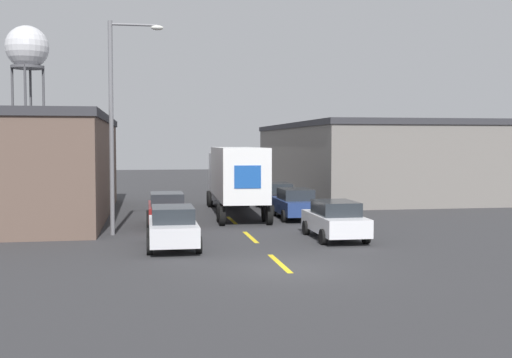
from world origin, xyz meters
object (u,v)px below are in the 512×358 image
Objects in this scene: water_tower at (27,50)px; parked_car_left_far at (167,209)px; parked_car_right_far at (276,196)px; parked_car_right_mid at (295,203)px; parked_car_left_near at (173,227)px; parked_car_right_near at (335,220)px; street_lamp at (117,114)px; semi_truck at (235,174)px.

parked_car_left_far is at bearing -72.15° from water_tower.
water_tower is (-20.87, 36.62, 13.57)m from parked_car_right_far.
parked_car_left_near is at bearing -128.63° from parked_car_right_mid.
parked_car_right_near and parked_car_left_near have the same top height.
street_lamp is at bearing -153.60° from parked_car_right_mid.
semi_truck is at bearing 105.15° from parked_car_right_near.
semi_truck is 3.80m from parked_car_right_far.
parked_car_left_near and parked_car_right_mid have the same top height.
parked_car_left_near is 6.51m from street_lamp.
parked_car_right_near is 55.12m from water_tower.
parked_car_left_near is 11.05m from parked_car_right_mid.
parked_car_left_far is 7.01m from parked_car_left_near.
parked_car_right_near is 7.00m from parked_car_left_near.
parked_car_right_near and parked_car_right_mid have the same top height.
parked_car_right_mid is 48.61m from water_tower.
semi_truck reaches higher than parked_car_right_far.
semi_truck reaches higher than parked_car_left_far.
parked_car_right_far is 0.48× the size of street_lamp.
parked_car_right_near is 12.57m from parked_car_right_far.
street_lamp is (-9.16, -9.68, 4.53)m from parked_car_right_far.
parked_car_left_near is at bearing -170.15° from parked_car_right_near.
parked_car_right_far is 1.00× the size of parked_car_right_mid.
parked_car_right_near is at bearing -72.80° from semi_truck.
water_tower is at bearing 119.68° from parked_car_right_far.
semi_truck is 4.44m from parked_car_right_mid.
parked_car_right_far is 1.00× the size of parked_car_left_near.
parked_car_left_far is 1.00× the size of parked_car_right_mid.
semi_truck is at bearing -65.01° from water_tower.
parked_car_left_far is at bearing 139.88° from parked_car_right_near.
street_lamp is (-2.26, 4.09, 4.53)m from parked_car_left_near.
semi_truck is at bearing 50.39° from street_lamp.
semi_truck is at bearing -144.20° from parked_car_right_far.
parked_car_right_near is 1.00× the size of parked_car_left_near.
parked_car_right_mid is (6.90, 1.62, 0.00)m from parked_car_left_far.
parked_car_left_near is 54.01m from water_tower.
water_tower is at bearing 117.03° from semi_truck.
parked_car_right_near is at bearing -17.52° from street_lamp.
water_tower is at bearing 112.99° from parked_car_right_near.
parked_car_right_near is at bearing -90.00° from parked_car_right_mid.
parked_car_right_mid is (6.90, 8.63, 0.00)m from parked_car_left_near.
parked_car_right_mid is at bearing 26.40° from street_lamp.
parked_car_right_far is at bearing 63.38° from parked_car_left_near.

